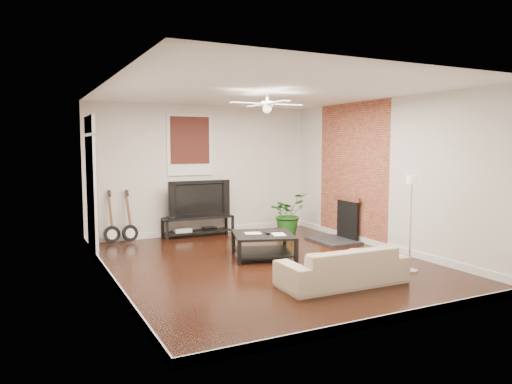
% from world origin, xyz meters
% --- Properties ---
extents(room, '(5.01, 6.01, 2.81)m').
position_xyz_m(room, '(0.00, 0.00, 1.40)').
color(room, black).
rests_on(room, ground).
extents(brick_accent, '(0.02, 2.20, 2.80)m').
position_xyz_m(brick_accent, '(2.49, 1.00, 1.40)').
color(brick_accent, '#993F31').
rests_on(brick_accent, floor).
extents(fireplace, '(0.80, 1.10, 0.92)m').
position_xyz_m(fireplace, '(2.20, 1.00, 0.46)').
color(fireplace, black).
rests_on(fireplace, floor).
extents(window_back, '(1.00, 0.06, 1.30)m').
position_xyz_m(window_back, '(-0.30, 2.97, 1.95)').
color(window_back, '#3E1611').
rests_on(window_back, wall_back).
extents(door_left, '(0.08, 1.00, 2.50)m').
position_xyz_m(door_left, '(-2.46, 1.90, 1.25)').
color(door_left, white).
rests_on(door_left, wall_left).
extents(tv_stand, '(1.51, 0.40, 0.42)m').
position_xyz_m(tv_stand, '(-0.20, 2.78, 0.21)').
color(tv_stand, black).
rests_on(tv_stand, floor).
extents(tv, '(1.36, 0.18, 0.78)m').
position_xyz_m(tv, '(-0.20, 2.80, 0.81)').
color(tv, black).
rests_on(tv, tv_stand).
extents(coffee_table, '(1.26, 1.26, 0.42)m').
position_xyz_m(coffee_table, '(0.14, 0.39, 0.21)').
color(coffee_table, black).
rests_on(coffee_table, floor).
extents(sofa, '(1.84, 0.75, 0.53)m').
position_xyz_m(sofa, '(0.39, -1.53, 0.27)').
color(sofa, '#C5B194').
rests_on(sofa, floor).
extents(floor_lamp, '(0.25, 0.25, 1.49)m').
position_xyz_m(floor_lamp, '(1.74, -1.43, 0.75)').
color(floor_lamp, silver).
rests_on(floor_lamp, floor).
extents(potted_plant, '(1.01, 0.95, 0.90)m').
position_xyz_m(potted_plant, '(1.68, 2.20, 0.45)').
color(potted_plant, '#20611B').
rests_on(potted_plant, floor).
extents(guitar_left, '(0.36, 0.28, 1.07)m').
position_xyz_m(guitar_left, '(-2.01, 2.75, 0.54)').
color(guitar_left, black).
rests_on(guitar_left, floor).
extents(guitar_right, '(0.38, 0.31, 1.07)m').
position_xyz_m(guitar_right, '(-1.66, 2.72, 0.54)').
color(guitar_right, black).
rests_on(guitar_right, floor).
extents(ceiling_fan, '(1.24, 1.24, 0.32)m').
position_xyz_m(ceiling_fan, '(0.00, 0.00, 2.60)').
color(ceiling_fan, white).
rests_on(ceiling_fan, ceiling).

